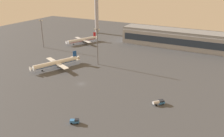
% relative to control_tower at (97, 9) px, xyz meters
% --- Properties ---
extents(ground_plane, '(416.00, 416.00, 0.00)m').
position_rel_control_tower_xyz_m(ground_plane, '(66.82, -128.08, -28.28)').
color(ground_plane, '#424449').
extents(terminal_building, '(130.89, 22.40, 16.40)m').
position_rel_control_tower_xyz_m(terminal_building, '(112.36, -15.37, -20.19)').
color(terminal_building, '#9EA3AD').
rests_on(terminal_building, ground).
extents(control_tower, '(8.00, 8.00, 49.71)m').
position_rel_control_tower_xyz_m(control_tower, '(0.00, 0.00, 0.00)').
color(control_tower, '#A8A8B2').
rests_on(control_tower, ground).
extents(airplane_taxiway_distant, '(29.18, 36.96, 9.98)m').
position_rel_control_tower_xyz_m(airplane_taxiway_distant, '(34.51, -113.82, -24.51)').
color(airplane_taxiway_distant, silver).
rests_on(airplane_taxiway_distant, ground).
extents(airplane_mid_apron, '(27.08, 34.26, 9.35)m').
position_rel_control_tower_xyz_m(airplane_mid_apron, '(11.61, -47.36, -24.75)').
color(airplane_mid_apron, silver).
rests_on(airplane_mid_apron, ground).
extents(baggage_tractor, '(4.58, 3.62, 2.25)m').
position_rel_control_tower_xyz_m(baggage_tractor, '(88.58, -164.35, -27.10)').
color(baggage_tractor, '#3372BF').
rests_on(baggage_tractor, ground).
extents(fuel_truck, '(5.92, 5.96, 2.35)m').
position_rel_control_tower_xyz_m(fuel_truck, '(117.46, -129.99, -26.92)').
color(fuel_truck, '#3372BF').
rests_on(fuel_truck, ground).
extents(apron_light_central, '(4.80, 0.90, 26.29)m').
position_rel_control_tower_xyz_m(apron_light_central, '(-12.58, -77.74, -13.29)').
color(apron_light_central, slate).
rests_on(apron_light_central, ground).
extents(apron_light_east, '(4.80, 0.90, 27.86)m').
position_rel_control_tower_xyz_m(apron_light_east, '(57.78, -93.28, -12.48)').
color(apron_light_east, slate).
rests_on(apron_light_east, ground).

